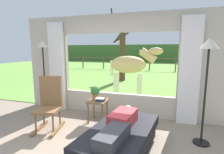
# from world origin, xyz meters

# --- Properties ---
(back_wall_with_window) EXTENTS (5.20, 0.12, 2.55)m
(back_wall_with_window) POSITION_xyz_m (0.00, 2.26, 1.25)
(back_wall_with_window) COLOR #BCB29E
(back_wall_with_window) RESTS_ON ground_plane
(curtain_panel_left) EXTENTS (0.44, 0.10, 2.40)m
(curtain_panel_left) POSITION_xyz_m (-1.69, 2.12, 1.20)
(curtain_panel_left) COLOR silver
(curtain_panel_left) RESTS_ON ground_plane
(curtain_panel_right) EXTENTS (0.44, 0.10, 2.40)m
(curtain_panel_right) POSITION_xyz_m (1.69, 2.12, 1.20)
(curtain_panel_right) COLOR silver
(curtain_panel_right) RESTS_ON ground_plane
(outdoor_pasture_lawn) EXTENTS (36.00, 21.68, 0.02)m
(outdoor_pasture_lawn) POSITION_xyz_m (0.00, 13.16, 0.01)
(outdoor_pasture_lawn) COLOR olive
(outdoor_pasture_lawn) RESTS_ON ground_plane
(distant_hill_ridge) EXTENTS (36.00, 2.00, 2.40)m
(distant_hill_ridge) POSITION_xyz_m (0.00, 23.00, 1.20)
(distant_hill_ridge) COLOR #426832
(distant_hill_ridge) RESTS_ON ground_plane
(recliner_sofa) EXTENTS (1.14, 1.81, 0.42)m
(recliner_sofa) POSITION_xyz_m (0.52, 0.58, 0.22)
(recliner_sofa) COLOR black
(recliner_sofa) RESTS_ON ground_plane
(reclining_person) EXTENTS (0.42, 1.44, 0.22)m
(reclining_person) POSITION_xyz_m (0.52, 0.53, 0.52)
(reclining_person) COLOR #B23338
(reclining_person) RESTS_ON recliner_sofa
(rocking_chair) EXTENTS (0.60, 0.76, 1.12)m
(rocking_chair) POSITION_xyz_m (-1.15, 1.01, 0.55)
(rocking_chair) COLOR brown
(rocking_chair) RESTS_ON ground_plane
(side_table) EXTENTS (0.44, 0.44, 0.52)m
(side_table) POSITION_xyz_m (-0.29, 1.61, 0.43)
(side_table) COLOR brown
(side_table) RESTS_ON ground_plane
(potted_plant) EXTENTS (0.22, 0.22, 0.32)m
(potted_plant) POSITION_xyz_m (-0.37, 1.67, 0.70)
(potted_plant) COLOR #9E6042
(potted_plant) RESTS_ON side_table
(book_stack) EXTENTS (0.21, 0.16, 0.08)m
(book_stack) POSITION_xyz_m (-0.20, 1.55, 0.56)
(book_stack) COLOR #23478C
(book_stack) RESTS_ON side_table
(floor_lamp_left) EXTENTS (0.32, 0.32, 1.92)m
(floor_lamp_left) POSITION_xyz_m (-1.85, 1.77, 1.55)
(floor_lamp_left) COLOR black
(floor_lamp_left) RESTS_ON ground_plane
(floor_lamp_right) EXTENTS (0.32, 0.32, 1.87)m
(floor_lamp_right) POSITION_xyz_m (1.85, 1.26, 1.51)
(floor_lamp_right) COLOR black
(floor_lamp_right) RESTS_ON ground_plane
(horse) EXTENTS (1.81, 0.62, 1.73)m
(horse) POSITION_xyz_m (0.03, 3.88, 1.16)
(horse) COLOR tan
(horse) RESTS_ON outdoor_pasture_lawn
(pasture_tree) EXTENTS (1.21, 1.33, 3.88)m
(pasture_tree) POSITION_xyz_m (-1.04, 7.08, 1.71)
(pasture_tree) COLOR #4C3823
(pasture_tree) RESTS_ON outdoor_pasture_lawn
(pasture_fence_line) EXTENTS (16.10, 0.10, 1.10)m
(pasture_fence_line) POSITION_xyz_m (0.00, 12.32, 0.74)
(pasture_fence_line) COLOR brown
(pasture_fence_line) RESTS_ON outdoor_pasture_lawn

